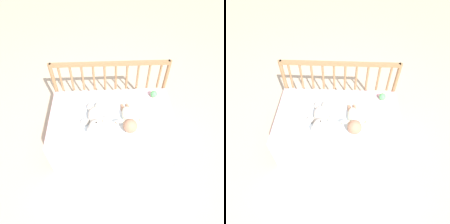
% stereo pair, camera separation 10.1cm
% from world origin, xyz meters
% --- Properties ---
extents(ground_plane, '(12.00, 12.00, 0.00)m').
position_xyz_m(ground_plane, '(0.00, 0.00, 0.00)').
color(ground_plane, '#C6B293').
extents(crib_mattress, '(1.16, 0.68, 0.43)m').
position_xyz_m(crib_mattress, '(0.00, 0.00, 0.21)').
color(crib_mattress, '#EDB7C6').
rests_on(crib_mattress, ground_plane).
extents(crib_rail, '(1.16, 0.04, 0.76)m').
position_xyz_m(crib_rail, '(0.00, 0.36, 0.54)').
color(crib_rail, '#997047').
rests_on(crib_rail, ground_plane).
extents(blanket, '(0.76, 0.50, 0.01)m').
position_xyz_m(blanket, '(-0.02, -0.04, 0.43)').
color(blanket, white).
rests_on(blanket, crib_mattress).
extents(teddy_bear, '(0.29, 0.39, 0.14)m').
position_xyz_m(teddy_bear, '(-0.14, -0.10, 0.48)').
color(teddy_bear, silver).
rests_on(teddy_bear, crib_mattress).
extents(baby, '(0.24, 0.36, 0.13)m').
position_xyz_m(baby, '(0.14, -0.10, 0.48)').
color(baby, '#EAEACC').
rests_on(baby, crib_mattress).
extents(toy_ball, '(0.07, 0.07, 0.07)m').
position_xyz_m(toy_ball, '(0.43, 0.23, 0.46)').
color(toy_ball, '#59BF66').
rests_on(toy_ball, crib_mattress).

